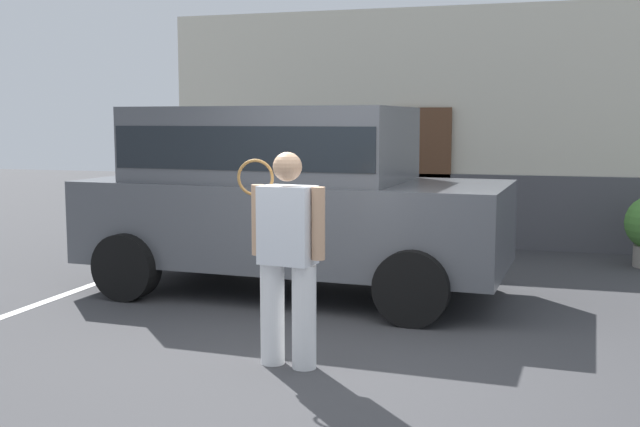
# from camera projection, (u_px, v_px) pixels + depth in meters

# --- Properties ---
(ground_plane) EXTENTS (40.00, 40.00, 0.00)m
(ground_plane) POSITION_uv_depth(u_px,v_px,m) (303.00, 364.00, 6.10)
(ground_plane) COLOR #38383A
(parking_stripe_0) EXTENTS (0.12, 4.40, 0.01)m
(parking_stripe_0) POSITION_uv_depth(u_px,v_px,m) (61.00, 296.00, 8.45)
(parking_stripe_0) COLOR silver
(parking_stripe_0) RESTS_ON ground_plane
(house_frontage) EXTENTS (8.29, 0.40, 3.60)m
(house_frontage) POSITION_uv_depth(u_px,v_px,m) (428.00, 134.00, 11.92)
(house_frontage) COLOR beige
(house_frontage) RESTS_ON ground_plane
(parked_suv) EXTENTS (4.70, 2.36, 2.05)m
(parked_suv) POSITION_uv_depth(u_px,v_px,m) (285.00, 190.00, 8.56)
(parked_suv) COLOR #4C4F54
(parked_suv) RESTS_ON ground_plane
(tennis_player_man) EXTENTS (0.75, 0.31, 1.67)m
(tennis_player_man) POSITION_uv_depth(u_px,v_px,m) (287.00, 255.00, 5.97)
(tennis_player_man) COLOR white
(tennis_player_man) RESTS_ON ground_plane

